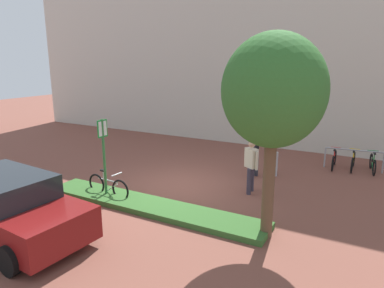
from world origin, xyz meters
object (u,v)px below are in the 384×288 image
at_px(person_suited_dark, 255,150).
at_px(car_maroon_wagon, 8,207).
at_px(tree_sidewalk, 274,92).
at_px(bike_rack_cluster, 353,161).
at_px(person_shirt_white, 251,163).
at_px(parking_sign_post, 104,148).
at_px(bike_at_sign, 108,186).
at_px(bollard_steel, 276,164).

distance_m(person_suited_dark, car_maroon_wagon, 7.97).
bearing_deg(tree_sidewalk, person_suited_dark, 112.58).
distance_m(tree_sidewalk, bike_rack_cluster, 7.52).
relative_size(bike_rack_cluster, person_shirt_white, 1.22).
bearing_deg(parking_sign_post, car_maroon_wagon, -97.78).
height_order(person_suited_dark, car_maroon_wagon, person_suited_dark).
xyz_separation_m(bike_at_sign, person_shirt_white, (3.75, 2.46, 0.63)).
height_order(tree_sidewalk, person_shirt_white, tree_sidewalk).
bearing_deg(bollard_steel, person_suited_dark, -146.47).
distance_m(bike_rack_cluster, person_shirt_white, 5.01).
bearing_deg(person_shirt_white, bike_at_sign, -146.78).
bearing_deg(car_maroon_wagon, bike_rack_cluster, 54.61).
bearing_deg(bike_rack_cluster, person_shirt_white, -122.93).
bearing_deg(bike_rack_cluster, person_suited_dark, -140.32).
bearing_deg(bike_rack_cluster, tree_sidewalk, -101.91).
relative_size(tree_sidewalk, bike_rack_cluster, 2.28).
relative_size(bike_at_sign, bollard_steel, 1.87).
bearing_deg(person_suited_dark, car_maroon_wagon, -117.85).
bearing_deg(person_suited_dark, bike_rack_cluster, 39.68).
bearing_deg(bollard_steel, person_shirt_white, -97.09).
bearing_deg(parking_sign_post, person_suited_dark, 51.23).
xyz_separation_m(tree_sidewalk, person_suited_dark, (-1.71, 4.11, -2.49)).
xyz_separation_m(tree_sidewalk, car_maroon_wagon, (-5.43, -2.94, -2.72)).
height_order(parking_sign_post, car_maroon_wagon, parking_sign_post).
distance_m(bike_rack_cluster, person_suited_dark, 4.10).
bearing_deg(tree_sidewalk, person_shirt_white, 117.02).
height_order(tree_sidewalk, person_suited_dark, tree_sidewalk).
relative_size(person_shirt_white, person_suited_dark, 1.00).
height_order(tree_sidewalk, bike_rack_cluster, tree_sidewalk).
xyz_separation_m(parking_sign_post, bike_rack_cluster, (6.45, 6.73, -1.27)).
distance_m(bollard_steel, person_shirt_white, 2.11).
xyz_separation_m(parking_sign_post, person_shirt_white, (3.75, 2.56, -0.63)).
xyz_separation_m(parking_sign_post, person_suited_dark, (3.33, 4.14, -0.63)).
distance_m(parking_sign_post, bike_at_sign, 1.27).
height_order(bollard_steel, person_suited_dark, person_suited_dark).
height_order(bike_rack_cluster, person_shirt_white, person_shirt_white).
xyz_separation_m(bike_rack_cluster, car_maroon_wagon, (-6.84, -9.63, 0.41)).
xyz_separation_m(person_shirt_white, car_maroon_wagon, (-4.14, -5.47, -0.23)).
xyz_separation_m(bike_at_sign, bike_rack_cluster, (6.45, 6.62, -0.00)).
bearing_deg(car_maroon_wagon, bollard_steel, 59.60).
bearing_deg(person_suited_dark, person_shirt_white, -75.13).
distance_m(bollard_steel, car_maroon_wagon, 8.69).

